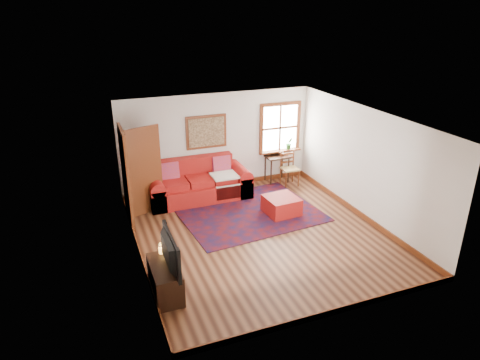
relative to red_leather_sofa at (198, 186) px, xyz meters
name	(u,v)px	position (x,y,z in m)	size (l,w,h in m)	color
ground	(260,234)	(0.68, -2.26, -0.33)	(5.50, 5.50, 0.00)	#3D1D10
room_envelope	(261,161)	(0.68, -2.25, 1.32)	(5.04, 5.54, 2.52)	silver
window	(281,133)	(2.46, 0.44, 0.99)	(1.18, 0.20, 1.38)	white
doorway	(137,172)	(-1.52, -0.48, 0.74)	(0.89, 1.08, 2.14)	black
framed_artwork	(206,132)	(0.38, 0.45, 1.22)	(1.05, 0.07, 0.85)	brown
persian_rug	(248,212)	(0.85, -1.22, -0.32)	(3.09, 2.47, 0.02)	#530B0D
red_leather_sofa	(198,186)	(0.00, 0.00, 0.00)	(2.51, 1.04, 0.98)	#A81815
red_ottoman	(281,205)	(1.54, -1.54, -0.12)	(0.72, 0.72, 0.41)	#A81815
side_table	(277,160)	(2.29, 0.27, 0.29)	(0.61, 0.46, 0.74)	black
ladder_back_chair	(289,167)	(2.50, -0.03, 0.17)	(0.43, 0.41, 0.92)	tan
media_cabinet	(165,280)	(-1.58, -3.52, -0.06)	(0.44, 0.98, 0.54)	black
television	(165,252)	(-1.56, -3.60, 0.52)	(1.06, 0.14, 0.61)	black
candle_hurricane	(162,249)	(-1.53, -3.12, 0.30)	(0.12, 0.12, 0.18)	silver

